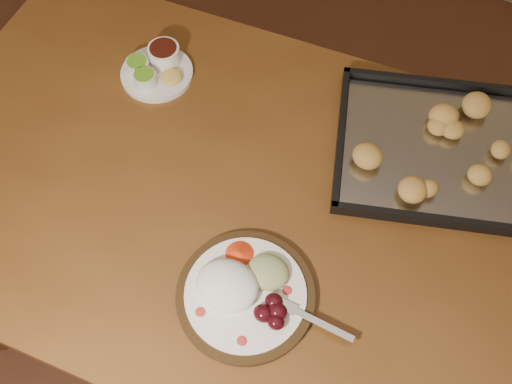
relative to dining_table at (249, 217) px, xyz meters
The scene contains 4 objects.
dining_table is the anchor object (origin of this frame).
dinner_plate 0.24m from the dining_table, 65.47° to the right, with size 0.34×0.26×0.06m.
condiment_saucer 0.41m from the dining_table, 150.11° to the left, with size 0.17×0.17×0.06m.
baking_tray 0.46m from the dining_table, 39.85° to the left, with size 0.59×0.51×0.05m.
Camera 1 is at (0.10, -0.28, 1.78)m, focal length 40.00 mm.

